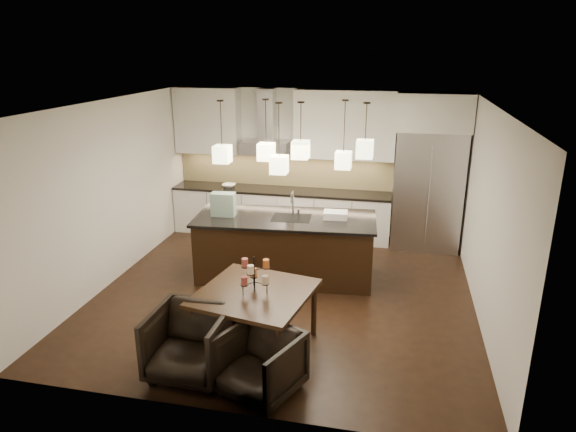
% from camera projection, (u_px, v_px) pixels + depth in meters
% --- Properties ---
extents(floor, '(5.50, 5.50, 0.02)m').
position_uv_depth(floor, '(285.00, 292.00, 7.78)').
color(floor, black).
rests_on(floor, ground).
extents(ceiling, '(5.50, 5.50, 0.02)m').
position_uv_depth(ceiling, '(285.00, 104.00, 6.89)').
color(ceiling, white).
rests_on(ceiling, wall_back).
extents(wall_back, '(5.50, 0.02, 2.80)m').
position_uv_depth(wall_back, '(316.00, 163.00, 9.90)').
color(wall_back, silver).
rests_on(wall_back, ground).
extents(wall_front, '(5.50, 0.02, 2.80)m').
position_uv_depth(wall_front, '(221.00, 288.00, 4.78)').
color(wall_front, silver).
rests_on(wall_front, ground).
extents(wall_left, '(0.02, 5.50, 2.80)m').
position_uv_depth(wall_left, '(110.00, 193.00, 7.89)').
color(wall_left, silver).
rests_on(wall_left, ground).
extents(wall_right, '(0.02, 5.50, 2.80)m').
position_uv_depth(wall_right, '(488.00, 217.00, 6.79)').
color(wall_right, silver).
rests_on(wall_right, ground).
extents(refrigerator, '(1.20, 0.72, 2.15)m').
position_uv_depth(refrigerator, '(427.00, 190.00, 9.23)').
color(refrigerator, '#B7B7BA').
rests_on(refrigerator, floor).
extents(fridge_panel, '(1.26, 0.72, 0.65)m').
position_uv_depth(fridge_panel, '(434.00, 112.00, 8.79)').
color(fridge_panel, silver).
rests_on(fridge_panel, refrigerator).
extents(lower_cabinets, '(4.21, 0.62, 0.88)m').
position_uv_depth(lower_cabinets, '(281.00, 213.00, 10.02)').
color(lower_cabinets, silver).
rests_on(lower_cabinets, floor).
extents(countertop, '(4.21, 0.66, 0.04)m').
position_uv_depth(countertop, '(281.00, 190.00, 9.87)').
color(countertop, black).
rests_on(countertop, lower_cabinets).
extents(backsplash, '(4.21, 0.02, 0.63)m').
position_uv_depth(backsplash, '(284.00, 170.00, 10.05)').
color(backsplash, '#DAC883').
rests_on(backsplash, countertop).
extents(upper_cab_left, '(1.25, 0.35, 1.25)m').
position_uv_depth(upper_cab_left, '(207.00, 121.00, 9.90)').
color(upper_cab_left, silver).
rests_on(upper_cab_left, wall_back).
extents(upper_cab_right, '(1.85, 0.35, 1.25)m').
position_uv_depth(upper_cab_right, '(345.00, 125.00, 9.37)').
color(upper_cab_right, silver).
rests_on(upper_cab_right, wall_back).
extents(hood_canopy, '(0.90, 0.52, 0.24)m').
position_uv_depth(hood_canopy, '(266.00, 147.00, 9.72)').
color(hood_canopy, '#B7B7BA').
rests_on(hood_canopy, wall_back).
extents(hood_chimney, '(0.30, 0.28, 0.96)m').
position_uv_depth(hood_chimney, '(267.00, 115.00, 9.63)').
color(hood_chimney, '#B7B7BA').
rests_on(hood_chimney, hood_canopy).
extents(fruit_bowl, '(0.27, 0.27, 0.06)m').
position_uv_depth(fruit_bowl, '(229.00, 186.00, 10.02)').
color(fruit_bowl, silver).
rests_on(fruit_bowl, countertop).
extents(island_body, '(2.80, 1.30, 0.96)m').
position_uv_depth(island_body, '(285.00, 248.00, 8.18)').
color(island_body, black).
rests_on(island_body, floor).
extents(island_top, '(2.89, 1.39, 0.04)m').
position_uv_depth(island_top, '(285.00, 219.00, 8.02)').
color(island_top, black).
rests_on(island_top, island_body).
extents(faucet, '(0.13, 0.27, 0.41)m').
position_uv_depth(faucet, '(293.00, 203.00, 8.04)').
color(faucet, silver).
rests_on(faucet, island_top).
extents(tote_bag, '(0.38, 0.22, 0.37)m').
position_uv_depth(tote_bag, '(223.00, 204.00, 8.03)').
color(tote_bag, '#1B4E35').
rests_on(tote_bag, island_top).
extents(food_container, '(0.39, 0.29, 0.11)m').
position_uv_depth(food_container, '(336.00, 215.00, 7.95)').
color(food_container, silver).
rests_on(food_container, island_top).
extents(dining_table, '(1.48, 1.48, 0.76)m').
position_uv_depth(dining_table, '(255.00, 320.00, 6.24)').
color(dining_table, black).
rests_on(dining_table, floor).
extents(candelabra, '(0.43, 0.43, 0.45)m').
position_uv_depth(candelabra, '(254.00, 274.00, 6.05)').
color(candelabra, black).
rests_on(candelabra, dining_table).
extents(candle_a, '(0.09, 0.09, 0.10)m').
position_uv_depth(candle_a, '(265.00, 280.00, 6.01)').
color(candle_a, beige).
rests_on(candle_a, candelabra).
extents(candle_b, '(0.09, 0.09, 0.10)m').
position_uv_depth(candle_b, '(254.00, 273.00, 6.19)').
color(candle_b, '#BF5E24').
rests_on(candle_b, candelabra).
extents(candle_c, '(0.09, 0.09, 0.10)m').
position_uv_depth(candle_c, '(244.00, 281.00, 5.98)').
color(candle_c, '#A5443B').
rests_on(candle_c, candelabra).
extents(candle_d, '(0.09, 0.09, 0.10)m').
position_uv_depth(candle_d, '(266.00, 264.00, 6.05)').
color(candle_d, '#BF5E24').
rests_on(candle_d, candelabra).
extents(candle_e, '(0.09, 0.09, 0.10)m').
position_uv_depth(candle_e, '(245.00, 263.00, 6.08)').
color(candle_e, '#A5443B').
rests_on(candle_e, candelabra).
extents(candle_f, '(0.09, 0.09, 0.10)m').
position_uv_depth(candle_f, '(251.00, 270.00, 5.89)').
color(candle_f, beige).
rests_on(candle_f, candelabra).
extents(armchair_left, '(0.86, 0.89, 0.79)m').
position_uv_depth(armchair_left, '(189.00, 343.00, 5.73)').
color(armchair_left, black).
rests_on(armchair_left, floor).
extents(armchair_right, '(1.01, 1.02, 0.71)m').
position_uv_depth(armchair_right, '(260.00, 364.00, 5.42)').
color(armchair_right, black).
rests_on(armchair_right, floor).
extents(pendant_a, '(0.24, 0.24, 0.26)m').
position_uv_depth(pendant_a, '(222.00, 154.00, 7.70)').
color(pendant_a, beige).
rests_on(pendant_a, ceiling).
extents(pendant_b, '(0.24, 0.24, 0.26)m').
position_uv_depth(pendant_b, '(266.00, 152.00, 7.87)').
color(pendant_b, beige).
rests_on(pendant_b, ceiling).
extents(pendant_c, '(0.24, 0.24, 0.26)m').
position_uv_depth(pendant_c, '(301.00, 150.00, 7.46)').
color(pendant_c, beige).
rests_on(pendant_c, ceiling).
extents(pendant_d, '(0.24, 0.24, 0.26)m').
position_uv_depth(pendant_d, '(343.00, 160.00, 7.79)').
color(pendant_d, beige).
rests_on(pendant_d, ceiling).
extents(pendant_e, '(0.24, 0.24, 0.26)m').
position_uv_depth(pendant_e, '(365.00, 149.00, 7.37)').
color(pendant_e, beige).
rests_on(pendant_e, ceiling).
extents(pendant_f, '(0.24, 0.24, 0.26)m').
position_uv_depth(pendant_f, '(279.00, 165.00, 7.45)').
color(pendant_f, beige).
rests_on(pendant_f, ceiling).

